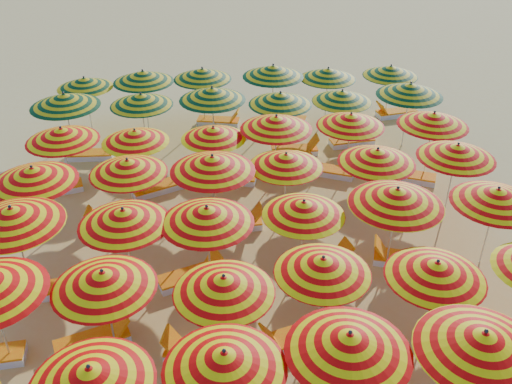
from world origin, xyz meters
The scene contains 60 objects.
ground centered at (0.00, 0.00, 0.00)m, with size 120.00×120.00×0.00m, color #D7B65F.
umbrella_7 centered at (-3.55, -6.09, 2.12)m, with size 2.99×2.99×2.41m.
umbrella_8 centered at (-1.20, -5.99, 2.14)m, with size 2.84×2.84×2.44m.
umbrella_9 centered at (1.09, -5.86, 2.23)m, with size 2.74×2.74×2.54m.
umbrella_10 centered at (3.50, -6.16, 2.32)m, with size 2.53×2.53×2.63m.
umbrella_13 centered at (-3.65, -3.52, 2.12)m, with size 2.88×2.88×2.41m.
umbrella_14 centered at (-1.11, -3.86, 2.07)m, with size 2.73×2.73×2.35m.
umbrella_15 centered at (1.10, -3.42, 2.05)m, with size 2.86×2.86×2.33m.
umbrella_16 centered at (3.53, -3.85, 2.09)m, with size 2.91×2.91×2.37m.
umbrella_18 centered at (-6.09, -1.17, 2.32)m, with size 3.30×3.30×2.64m.
umbrella_19 centered at (-3.45, -1.22, 2.15)m, with size 2.97×2.97×2.45m.
umbrella_20 centered at (-1.40, -1.40, 2.19)m, with size 3.03×3.03×2.49m.
umbrella_21 centered at (1.07, -1.08, 2.03)m, with size 2.74×2.74×2.30m.
umbrella_22 centered at (3.44, -1.21, 2.31)m, with size 3.07×3.07×2.63m.
umbrella_23 centered at (6.11, -1.25, 2.19)m, with size 2.66×2.66×2.49m.
umbrella_24 centered at (-6.10, 0.98, 2.23)m, with size 3.05×3.05×2.53m.
umbrella_25 centered at (-3.59, 1.42, 2.11)m, with size 2.81×2.81×2.39m.
umbrella_26 centered at (-1.18, 1.04, 2.28)m, with size 3.18×3.18×2.59m.
umbrella_27 centered at (0.97, 1.42, 2.06)m, with size 2.65×2.65×2.34m.
umbrella_28 centered at (3.65, 1.26, 2.15)m, with size 2.77×2.77×2.45m.
umbrella_29 centered at (6.07, 1.27, 2.18)m, with size 2.98×2.98×2.47m.
umbrella_30 centered at (-5.84, 3.61, 2.15)m, with size 2.66×2.66×2.45m.
umbrella_31 centered at (-3.57, 3.55, 2.02)m, with size 2.23×2.23×2.29m.
umbrella_32 centered at (-1.08, 3.60, 1.98)m, with size 2.53×2.53×2.25m.
umbrella_33 centered at (0.97, 3.69, 2.22)m, with size 2.48×2.48×2.52m.
umbrella_34 centered at (3.49, 3.83, 2.13)m, with size 2.84×2.84×2.42m.
umbrella_35 centered at (6.18, 3.50, 2.19)m, with size 2.85×2.85×2.49m.
umbrella_36 centered at (-6.19, 6.10, 2.29)m, with size 2.86×2.86×2.60m.
umbrella_37 centered at (-3.57, 6.28, 2.12)m, with size 2.53×2.53×2.41m.
umbrella_38 centered at (-1.02, 6.23, 2.25)m, with size 2.51×2.51×2.56m.
umbrella_39 centered at (1.40, 5.82, 2.14)m, with size 2.80×2.80×2.44m.
umbrella_40 centered at (3.71, 6.06, 2.05)m, with size 2.52×2.52×2.33m.
umbrella_41 centered at (6.18, 5.90, 2.27)m, with size 2.84×2.84×2.58m.
umbrella_42 centered at (-5.90, 8.45, 2.01)m, with size 2.83×2.83×2.29m.
umbrella_43 centered at (-3.63, 8.39, 2.20)m, with size 2.68×2.68×2.50m.
umbrella_44 centered at (-1.34, 8.60, 2.15)m, with size 3.06×3.06×2.45m.
umbrella_45 centered at (1.44, 8.32, 2.27)m, with size 2.63×2.63×2.58m.
umbrella_46 centered at (3.64, 8.28, 2.10)m, with size 2.55×2.55×2.39m.
umbrella_47 centered at (6.23, 8.39, 2.08)m, with size 2.73×2.73×2.36m.
lounger_9 centered at (-4.16, -3.31, 0.15)m, with size 1.83×1.12×0.69m.
lounger_10 centered at (-1.71, -3.96, 0.15)m, with size 1.82×1.00×0.69m.
lounger_11 centered at (0.51, -3.68, 0.15)m, with size 1.83×1.08×0.69m.
lounger_12 centered at (-5.59, -1.43, 0.15)m, with size 1.80×0.86×0.69m.
lounger_13 centered at (-1.90, -1.23, 0.15)m, with size 1.83×1.15×0.69m.
lounger_14 centered at (1.67, -1.05, 0.15)m, with size 1.82×0.97×0.69m.
lounger_15 centered at (3.95, -1.09, 0.15)m, with size 1.83×1.07×0.69m.
lounger_16 centered at (-4.19, 1.40, 0.15)m, with size 1.77×0.70×0.69m.
lounger_17 centered at (-0.58, 1.08, 0.15)m, with size 1.76×0.67×0.69m.
lounger_18 centered at (-6.43, 3.68, 0.15)m, with size 1.82×0.98×0.69m.
lounger_19 centered at (-3.07, 3.38, 0.15)m, with size 1.82×1.25×0.69m.
lounger_20 centered at (-0.48, 3.82, 0.15)m, with size 1.82×0.98×0.69m.
lounger_21 centered at (2.89, 3.98, 0.15)m, with size 1.82×1.24×0.69m.
lounger_22 centered at (5.59, 3.33, 0.15)m, with size 1.82×1.23×0.69m.
lounger_23 centered at (-5.68, 6.01, 0.15)m, with size 1.75×0.64×0.69m.
lounger_24 centered at (2.00, 5.62, 0.15)m, with size 1.74×0.60×0.69m.
lounger_25 centered at (4.31, 6.14, 0.15)m, with size 1.80×0.82×0.69m.
lounger_26 centered at (-0.74, 8.44, 0.15)m, with size 1.82×0.95×0.69m.
lounger_27 centered at (1.95, 8.44, 0.15)m, with size 1.83×1.13×0.69m.
lounger_28 centered at (6.73, 8.56, 0.15)m, with size 1.81×0.88×0.69m.
beachgoer_a centered at (0.89, -1.90, 0.66)m, with size 0.48×0.32×1.33m, color tan.
Camera 1 is at (-1.32, -13.05, 10.11)m, focal length 40.00 mm.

